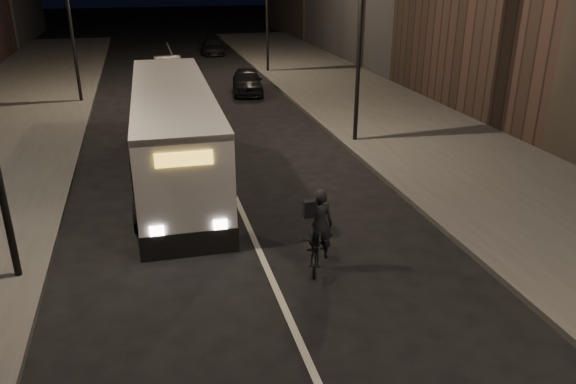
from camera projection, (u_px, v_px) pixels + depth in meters
ground at (303, 349)px, 10.56m from camera, size 180.00×180.00×0.00m
sidewalk_right at (400, 124)px, 25.04m from camera, size 7.00×70.00×0.16m
streetlight_right_mid at (354, 3)px, 20.51m from camera, size 1.20×0.44×8.12m
city_bus at (174, 130)px, 18.36m from camera, size 2.85×11.48×3.08m
cyclist_on_bicycle at (317, 241)px, 13.18m from camera, size 1.19×1.89×2.05m
car_near at (247, 81)px, 30.95m from camera, size 2.12×4.14×1.35m
car_mid at (168, 67)px, 34.72m from camera, size 1.58×4.51×1.48m
car_far at (213, 46)px, 44.39m from camera, size 1.96×4.18×1.18m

